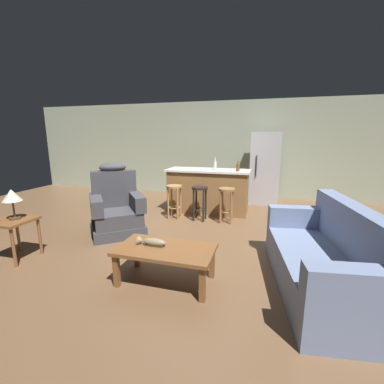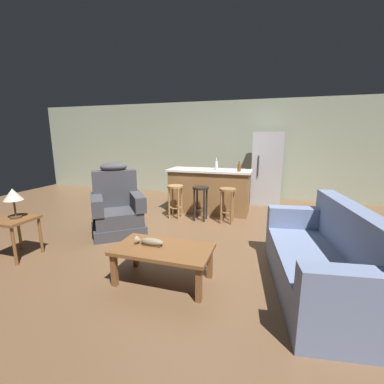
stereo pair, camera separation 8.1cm
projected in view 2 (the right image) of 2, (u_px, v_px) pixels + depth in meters
ground_plane at (191, 232)px, 4.50m from camera, size 12.00×12.00×0.00m
back_wall at (224, 149)px, 7.15m from camera, size 12.00×0.05×2.60m
coffee_table at (163, 252)px, 2.90m from camera, size 1.10×0.60×0.42m
fish_figurine at (149, 242)px, 2.95m from camera, size 0.34×0.10×0.10m
couch at (324, 262)px, 2.73m from camera, size 1.10×2.00×0.94m
recliner_near_lamp at (117, 208)px, 4.49m from camera, size 1.18×1.18×1.20m
end_table at (15, 225)px, 3.50m from camera, size 0.48×0.48×0.56m
table_lamp at (13, 196)px, 3.42m from camera, size 0.24×0.24×0.41m
kitchen_island at (209, 191)px, 5.66m from camera, size 1.80×0.70×0.95m
bar_stool_left at (175, 195)px, 5.24m from camera, size 0.32×0.32×0.68m
bar_stool_middle at (201, 197)px, 5.08m from camera, size 0.32×0.32×0.68m
bar_stool_right at (227, 199)px, 4.93m from camera, size 0.32×0.32×0.68m
refrigerator at (267, 168)px, 6.36m from camera, size 0.70×0.69×1.76m
bottle_tall_green at (239, 168)px, 5.23m from camera, size 0.07×0.07×0.21m
bottle_short_amber at (216, 165)px, 5.47m from camera, size 0.06×0.06×0.26m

